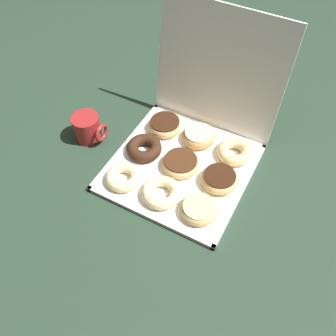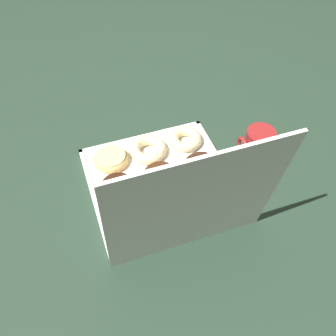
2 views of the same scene
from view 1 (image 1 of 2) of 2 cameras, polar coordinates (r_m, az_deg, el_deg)
The scene contains 13 objects.
ground_plane at distance 1.19m, azimuth 1.90°, elevation -0.13°, with size 3.00×3.00×0.00m, color #233828.
donut_box at distance 1.18m, azimuth 1.91°, elevation 0.03°, with size 0.42×0.42×0.01m.
box_lid_open at distance 1.21m, azimuth 7.65°, elevation 14.12°, with size 0.42×0.41×0.01m, color white.
cruller_donut_0 at distance 1.14m, azimuth -6.81°, elevation -1.39°, with size 0.11×0.11×0.03m.
cruller_donut_1 at distance 1.10m, azimuth -1.24°, elevation -3.61°, with size 0.12×0.12×0.04m.
glazed_ring_donut_2 at distance 1.07m, azimuth 4.70°, elevation -6.21°, with size 0.11×0.11×0.03m.
chocolate_cake_ring_donut_3 at distance 1.20m, azimuth -3.74°, elevation 2.88°, with size 0.11×0.11×0.04m.
chocolate_frosted_donut_4 at distance 1.16m, azimuth 2.09°, elevation 0.67°, with size 0.12×0.12×0.04m.
chocolate_frosted_donut_5 at distance 1.13m, azimuth 7.73°, elevation -1.76°, with size 0.11×0.11×0.04m.
chocolate_frosted_donut_6 at distance 1.27m, azimuth -0.46°, elevation 6.55°, with size 0.11×0.11×0.04m.
glazed_ring_donut_7 at distance 1.24m, azimuth 4.66°, elevation 4.88°, with size 0.11×0.11×0.04m.
cruller_donut_8 at distance 1.21m, azimuth 10.08°, elevation 2.50°, with size 0.11×0.11×0.04m.
coffee_mug at distance 1.27m, azimuth -12.09°, elevation 6.04°, with size 0.11×0.09×0.09m.
Camera 1 is at (0.31, -0.67, 0.93)m, focal length 40.25 mm.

